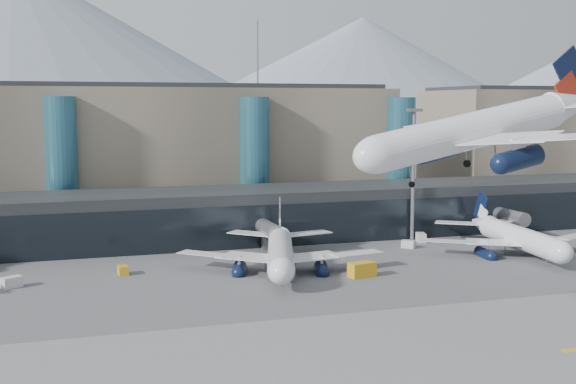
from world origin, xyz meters
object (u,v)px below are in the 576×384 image
object	(u,v)px
jet_parked_mid	(280,242)
veh_b	(123,270)
veh_a	(12,282)
hero_jet	(494,117)
veh_c	(282,274)
lightmast_mid	(413,167)
jet_parked_right	(511,229)
veh_d	(421,237)
veh_h	(362,270)
veh_g	(408,244)

from	to	relation	value
jet_parked_mid	veh_b	distance (m)	25.13
veh_a	hero_jet	bearing A→B (deg)	-62.00
veh_a	veh_c	world-z (taller)	veh_c
lightmast_mid	jet_parked_mid	size ratio (longest dim) A/B	0.73
jet_parked_right	veh_d	size ratio (longest dim) A/B	11.93
veh_d	veh_b	bearing A→B (deg)	116.08
veh_h	veh_b	bearing A→B (deg)	150.32
hero_jet	veh_g	distance (m)	51.12
hero_jet	veh_a	distance (m)	70.71
lightmast_mid	veh_d	distance (m)	13.77
veh_b	jet_parked_mid	bearing A→B (deg)	-101.07
hero_jet	veh_h	bearing A→B (deg)	93.91
veh_h	jet_parked_right	bearing A→B (deg)	5.99
veh_b	jet_parked_right	bearing A→B (deg)	-96.66
jet_parked_mid	veh_d	distance (m)	35.51
veh_a	veh_d	distance (m)	74.68
jet_parked_right	veh_g	size ratio (longest dim) A/B	14.62
jet_parked_mid	jet_parked_right	xyz separation A→B (m)	(43.27, 0.26, -0.05)
veh_a	veh_c	xyz separation A→B (m)	(38.56, -7.80, 0.35)
lightmast_mid	veh_g	xyz separation A→B (m)	(-4.23, -6.88, -13.73)
jet_parked_right	veh_c	xyz separation A→B (m)	(-45.48, -8.59, -3.07)
veh_c	jet_parked_right	bearing A→B (deg)	29.84
veh_a	veh_h	distance (m)	51.83
veh_g	jet_parked_right	bearing A→B (deg)	13.93
veh_c	veh_g	world-z (taller)	veh_c
jet_parked_mid	jet_parked_right	size ratio (longest dim) A/B	1.02
veh_b	hero_jet	bearing A→B (deg)	-136.98
lightmast_mid	hero_jet	distance (m)	53.85
hero_jet	jet_parked_mid	world-z (taller)	hero_jet
lightmast_mid	veh_a	size ratio (longest dim) A/B	9.07
jet_parked_mid	veh_h	size ratio (longest dim) A/B	8.61
veh_b	veh_c	distance (m)	25.14
jet_parked_mid	jet_parked_right	world-z (taller)	jet_parked_mid
veh_b	veh_h	distance (m)	37.10
jet_parked_mid	veh_c	bearing A→B (deg)	-178.73
jet_parked_right	veh_h	size ratio (longest dim) A/B	8.45
veh_d	veh_g	world-z (taller)	veh_d
lightmast_mid	veh_h	bearing A→B (deg)	-130.10
lightmast_mid	veh_c	distance (m)	43.62
veh_b	lightmast_mid	bearing A→B (deg)	-81.46
veh_c	veh_d	size ratio (longest dim) A/B	1.42
hero_jet	veh_b	bearing A→B (deg)	128.10
jet_parked_mid	veh_b	size ratio (longest dim) A/B	14.83
veh_d	veh_h	distance (m)	32.17
hero_jet	veh_c	distance (m)	39.98
veh_c	veh_d	xyz separation A→B (m)	(34.71, 22.19, -0.31)
veh_b	veh_c	size ratio (longest dim) A/B	0.58
veh_d	veh_c	bearing A→B (deg)	137.78
veh_b	veh_g	world-z (taller)	veh_g
veh_d	hero_jet	bearing A→B (deg)	176.73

